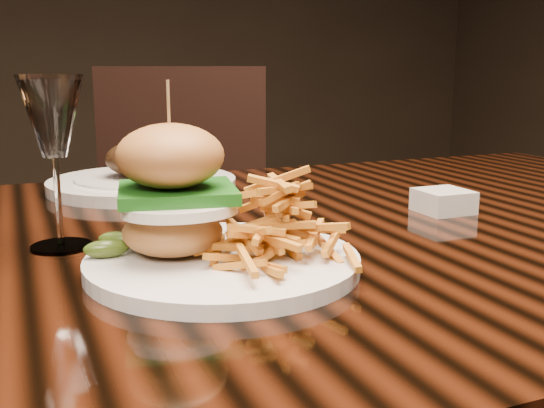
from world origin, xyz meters
name	(u,v)px	position (x,y,z in m)	size (l,w,h in m)	color
dining_table	(278,285)	(0.00, 0.00, 0.67)	(1.60, 0.90, 0.75)	black
burger_plate	(221,220)	(-0.12, -0.14, 0.80)	(0.27, 0.27, 0.19)	silver
ramekin	(443,201)	(0.25, -0.01, 0.77)	(0.07, 0.07, 0.03)	silver
wine_glass	(53,122)	(-0.26, 0.01, 0.89)	(0.07, 0.07, 0.19)	white
far_dish	(143,178)	(-0.11, 0.32, 0.77)	(0.31, 0.31, 0.10)	silver
chair_far	(179,226)	(0.09, 0.88, 0.54)	(0.60, 0.60, 0.95)	black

